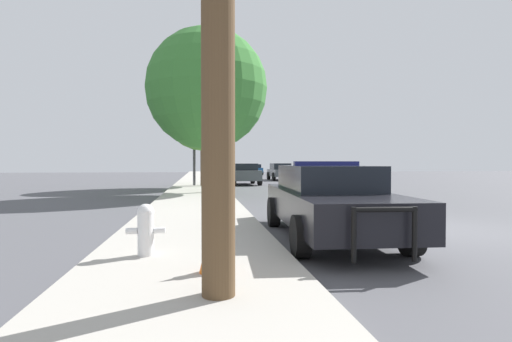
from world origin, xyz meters
The scene contains 11 objects.
ground_plane centered at (0.00, 0.00, 0.00)m, with size 110.00×110.00×0.00m, color #4F4F54.
sidewalk_left centered at (-5.10, 0.00, 0.07)m, with size 3.00×110.00×0.13m.
police_car centered at (-2.41, -0.77, 0.77)m, with size 2.24×5.31×1.53m.
fire_hydrant centered at (-5.75, -2.41, 0.54)m, with size 0.56×0.25×0.76m.
traffic_light centered at (-4.05, 16.00, 4.03)m, with size 3.38×0.35×5.59m.
car_background_distant centered at (1.50, 39.86, 0.70)m, with size 2.03×3.93×1.31m.
car_background_midblock centered at (-2.00, 18.59, 0.76)m, with size 2.15×4.04×1.44m.
car_background_oncoming centered at (1.90, 25.19, 0.76)m, with size 1.93×4.17×1.44m.
tree_sidewalk_mid centered at (-4.73, 15.49, 4.67)m, with size 4.98×4.98×7.05m.
tree_sidewalk_near centered at (-4.64, 10.08, 4.89)m, with size 5.56×5.56×7.55m.
traffic_cone centered at (-4.82, -3.46, 0.42)m, with size 0.29×0.29×0.59m.
Camera 1 is at (-4.95, -8.45, 1.50)m, focal length 28.00 mm.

